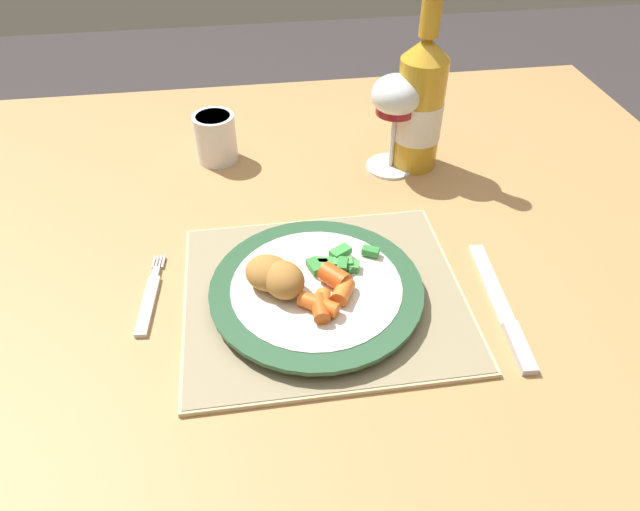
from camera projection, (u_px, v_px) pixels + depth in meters
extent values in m
plane|color=#383333|center=(302.00, 491.00, 1.27)|extent=(6.00, 6.00, 0.00)
cube|color=#AD7F4C|center=(291.00, 241.00, 0.79)|extent=(1.30, 0.95, 0.04)
cube|color=#AD7F4C|center=(14.00, 274.00, 1.28)|extent=(0.06, 0.06, 0.70)
cube|color=#AD7F4C|center=(516.00, 227.00, 1.41)|extent=(0.06, 0.06, 0.70)
cube|color=#CCB789|center=(324.00, 295.00, 0.68)|extent=(0.33, 0.29, 0.01)
cube|color=gray|center=(324.00, 293.00, 0.68)|extent=(0.32, 0.28, 0.00)
cylinder|color=white|center=(316.00, 293.00, 0.67)|extent=(0.20, 0.20, 0.01)
cylinder|color=#2D5638|center=(316.00, 288.00, 0.66)|extent=(0.25, 0.25, 0.01)
cylinder|color=white|center=(316.00, 286.00, 0.66)|extent=(0.20, 0.20, 0.00)
ellipsoid|color=#A87033|center=(284.00, 280.00, 0.64)|extent=(0.06, 0.07, 0.04)
ellipsoid|color=#A87033|center=(268.00, 273.00, 0.65)|extent=(0.07, 0.07, 0.04)
cube|color=#338438|center=(346.00, 266.00, 0.68)|extent=(0.02, 0.03, 0.01)
cube|color=#338438|center=(315.00, 266.00, 0.68)|extent=(0.02, 0.03, 0.01)
cube|color=#338438|center=(342.00, 265.00, 0.67)|extent=(0.02, 0.02, 0.01)
cube|color=#338438|center=(371.00, 251.00, 0.70)|extent=(0.02, 0.02, 0.01)
cube|color=#4CA84C|center=(320.00, 262.00, 0.69)|extent=(0.02, 0.01, 0.01)
cube|color=green|center=(348.00, 265.00, 0.68)|extent=(0.03, 0.02, 0.01)
cube|color=#4CA84C|center=(343.00, 263.00, 0.68)|extent=(0.02, 0.01, 0.01)
cube|color=green|center=(340.00, 252.00, 0.69)|extent=(0.03, 0.03, 0.01)
cube|color=#4CA84C|center=(327.00, 264.00, 0.68)|extent=(0.02, 0.01, 0.01)
cube|color=green|center=(337.00, 263.00, 0.68)|extent=(0.02, 0.03, 0.01)
cube|color=green|center=(342.00, 264.00, 0.68)|extent=(0.02, 0.02, 0.01)
cylinder|color=orange|center=(319.00, 305.00, 0.63)|extent=(0.05, 0.04, 0.02)
cylinder|color=orange|center=(322.00, 303.00, 0.63)|extent=(0.02, 0.03, 0.02)
cylinder|color=#CC5119|center=(335.00, 277.00, 0.65)|extent=(0.04, 0.04, 0.02)
cylinder|color=orange|center=(343.00, 292.00, 0.64)|extent=(0.03, 0.04, 0.02)
cylinder|color=#CC5119|center=(320.00, 308.00, 0.62)|extent=(0.02, 0.03, 0.02)
cube|color=silver|center=(148.00, 305.00, 0.67)|extent=(0.02, 0.10, 0.01)
cube|color=silver|center=(156.00, 273.00, 0.71)|extent=(0.01, 0.02, 0.01)
cube|color=silver|center=(163.00, 262.00, 0.73)|extent=(0.00, 0.02, 0.00)
cube|color=silver|center=(160.00, 262.00, 0.73)|extent=(0.00, 0.02, 0.00)
cube|color=silver|center=(157.00, 262.00, 0.73)|extent=(0.00, 0.02, 0.00)
cube|color=silver|center=(154.00, 262.00, 0.73)|extent=(0.00, 0.02, 0.00)
cube|color=silver|center=(491.00, 283.00, 0.70)|extent=(0.03, 0.14, 0.00)
cube|color=#B2B2B7|center=(520.00, 347.00, 0.62)|extent=(0.02, 0.07, 0.01)
cylinder|color=silver|center=(390.00, 166.00, 0.90)|extent=(0.07, 0.07, 0.00)
cylinder|color=silver|center=(392.00, 140.00, 0.87)|extent=(0.01, 0.01, 0.09)
ellipsoid|color=silver|center=(397.00, 95.00, 0.82)|extent=(0.08, 0.08, 0.06)
cylinder|color=maroon|center=(396.00, 107.00, 0.83)|extent=(0.06, 0.06, 0.02)
cylinder|color=gold|center=(419.00, 115.00, 0.85)|extent=(0.07, 0.07, 0.17)
cone|color=gold|center=(427.00, 47.00, 0.79)|extent=(0.07, 0.07, 0.03)
cylinder|color=gold|center=(431.00, 13.00, 0.76)|extent=(0.03, 0.03, 0.06)
cylinder|color=white|center=(418.00, 120.00, 0.86)|extent=(0.07, 0.07, 0.06)
cylinder|color=white|center=(216.00, 138.00, 0.90)|extent=(0.06, 0.06, 0.08)
cylinder|color=gray|center=(213.00, 118.00, 0.87)|extent=(0.05, 0.05, 0.01)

